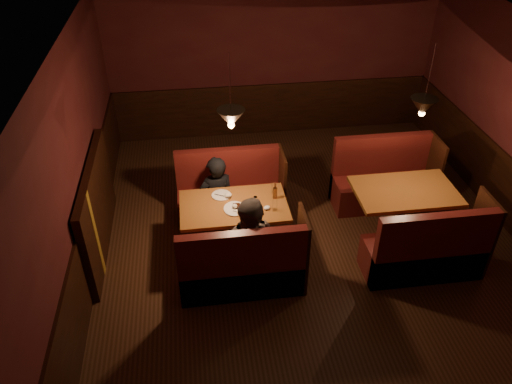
{
  "coord_description": "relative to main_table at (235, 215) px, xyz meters",
  "views": [
    {
      "loc": [
        -1.53,
        -5.26,
        4.73
      ],
      "look_at": [
        -0.79,
        0.08,
        0.95
      ],
      "focal_mm": 35.0,
      "sensor_mm": 36.0,
      "label": 1
    }
  ],
  "objects": [
    {
      "name": "second_bench_far",
      "position": [
        2.41,
        0.83,
        -0.24
      ],
      "size": [
        1.56,
        0.58,
        1.11
      ],
      "color": "#571815",
      "rests_on": "ground"
    },
    {
      "name": "main_table",
      "position": [
        0.0,
        0.0,
        0.0
      ],
      "size": [
        1.44,
        0.87,
        1.01
      ],
      "color": "brown",
      "rests_on": "ground"
    },
    {
      "name": "diner_b",
      "position": [
        0.17,
        -0.67,
        0.21
      ],
      "size": [
        0.93,
        0.81,
        1.61
      ],
      "primitive_type": "imported",
      "rotation": [
        0.0,
        0.0,
        -0.29
      ],
      "color": "#39302D",
      "rests_on": "ground"
    },
    {
      "name": "main_bench_near",
      "position": [
        0.02,
        -0.82,
        -0.25
      ],
      "size": [
        1.58,
        0.56,
        1.08
      ],
      "color": "#571815",
      "rests_on": "ground"
    },
    {
      "name": "second_bench_near",
      "position": [
        2.41,
        -0.85,
        -0.24
      ],
      "size": [
        1.56,
        0.58,
        1.11
      ],
      "color": "#571815",
      "rests_on": "ground"
    },
    {
      "name": "room",
      "position": [
        0.79,
        -0.04,
        0.46
      ],
      "size": [
        6.02,
        7.02,
        2.92
      ],
      "color": "#3D2312",
      "rests_on": "ground"
    },
    {
      "name": "second_table",
      "position": [
        2.38,
        -0.01,
        -0.0
      ],
      "size": [
        1.41,
        0.9,
        0.79
      ],
      "color": "brown",
      "rests_on": "ground"
    },
    {
      "name": "diner_a",
      "position": [
        -0.21,
        0.6,
        0.16
      ],
      "size": [
        0.63,
        0.49,
        1.51
      ],
      "primitive_type": "imported",
      "rotation": [
        0.0,
        0.0,
        3.4
      ],
      "color": "black",
      "rests_on": "ground"
    },
    {
      "name": "main_bench_far",
      "position": [
        0.02,
        0.81,
        -0.25
      ],
      "size": [
        1.58,
        0.56,
        1.08
      ],
      "color": "#571815",
      "rests_on": "ground"
    }
  ]
}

